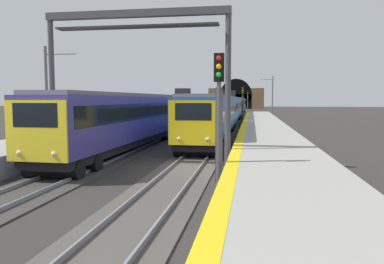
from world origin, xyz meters
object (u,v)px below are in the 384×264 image
(railway_signal_far, at_px, (248,100))
(catenary_mast_near, at_px, (47,94))
(train_main_approaching, at_px, (233,107))
(railway_signal_mid, at_px, (243,102))
(overhead_signal_gantry, at_px, (136,49))
(railway_signal_near, at_px, (219,108))
(train_adjacent_platform, at_px, (163,113))
(catenary_mast_far, at_px, (272,97))

(railway_signal_far, bearing_deg, catenary_mast_near, -8.81)
(train_main_approaching, xyz_separation_m, catenary_mast_near, (-37.49, 11.73, 1.62))
(railway_signal_mid, height_order, overhead_signal_gantry, overhead_signal_gantry)
(train_main_approaching, bearing_deg, railway_signal_near, 2.32)
(train_adjacent_platform, height_order, railway_signal_far, railway_signal_far)
(train_adjacent_platform, xyz_separation_m, catenary_mast_far, (35.60, -11.74, 1.72))
(railway_signal_mid, xyz_separation_m, overhead_signal_gantry, (-33.28, 4.40, 2.74))
(railway_signal_far, distance_m, catenary_mast_near, 89.15)
(train_main_approaching, height_order, train_adjacent_platform, train_adjacent_platform)
(train_main_approaching, xyz_separation_m, overhead_signal_gantry, (-45.14, 2.48, 3.70))
(railway_signal_mid, relative_size, railway_signal_far, 0.89)
(overhead_signal_gantry, bearing_deg, railway_signal_near, -131.17)
(catenary_mast_near, xyz_separation_m, catenary_mast_far, (43.53, -18.51, 0.14))
(train_adjacent_platform, xyz_separation_m, railway_signal_mid, (17.71, -6.88, 0.91))
(railway_signal_mid, bearing_deg, overhead_signal_gantry, -7.53)
(train_main_approaching, relative_size, catenary_mast_near, 11.74)
(railway_signal_near, height_order, overhead_signal_gantry, overhead_signal_gantry)
(railway_signal_far, height_order, catenary_mast_far, catenary_mast_far)
(railway_signal_near, bearing_deg, overhead_signal_gantry, -131.17)
(catenary_mast_near, bearing_deg, train_adjacent_platform, -40.49)
(railway_signal_mid, height_order, catenary_mast_far, catenary_mast_far)
(catenary_mast_near, bearing_deg, railway_signal_near, -130.11)
(train_main_approaching, distance_m, train_adjacent_platform, 29.98)
(catenary_mast_near, relative_size, catenary_mast_far, 0.96)
(railway_signal_mid, relative_size, catenary_mast_near, 0.70)
(train_main_approaching, distance_m, railway_signal_mid, 12.05)
(train_main_approaching, distance_m, catenary_mast_near, 39.32)
(railway_signal_near, height_order, railway_signal_mid, railway_signal_mid)
(train_adjacent_platform, relative_size, catenary_mast_near, 5.51)
(train_adjacent_platform, bearing_deg, catenary_mast_far, 163.34)
(railway_signal_mid, distance_m, railway_signal_far, 62.46)
(railway_signal_mid, distance_m, catenary_mast_far, 18.56)
(railway_signal_near, relative_size, railway_signal_far, 0.89)
(train_main_approaching, relative_size, railway_signal_near, 16.71)
(train_main_approaching, xyz_separation_m, railway_signal_far, (50.61, -1.92, 1.18))
(train_main_approaching, height_order, railway_signal_near, railway_signal_near)
(railway_signal_far, xyz_separation_m, catenary_mast_near, (-88.10, 13.65, 0.44))
(train_main_approaching, xyz_separation_m, train_adjacent_platform, (-29.56, 4.96, 0.05))
(railway_signal_near, xyz_separation_m, railway_signal_mid, (37.13, -0.00, 0.00))
(railway_signal_near, xyz_separation_m, railway_signal_far, (99.59, 0.00, 0.22))
(train_adjacent_platform, height_order, railway_signal_mid, railway_signal_mid)
(catenary_mast_far, bearing_deg, railway_signal_mid, 164.81)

